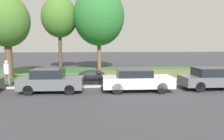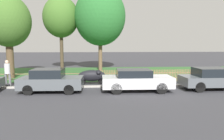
{
  "view_description": "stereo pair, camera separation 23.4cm",
  "coord_description": "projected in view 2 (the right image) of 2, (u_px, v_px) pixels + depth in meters",
  "views": [
    {
      "loc": [
        -5.6,
        -14.6,
        3.0
      ],
      "look_at": [
        -4.33,
        0.78,
        1.1
      ],
      "focal_mm": 35.0,
      "sensor_mm": 36.0,
      "label": 1
    },
    {
      "loc": [
        -5.36,
        -14.62,
        3.0
      ],
      "look_at": [
        -4.33,
        0.78,
        1.1
      ],
      "focal_mm": 35.0,
      "sensor_mm": 36.0,
      "label": 2
    }
  ],
  "objects": [
    {
      "name": "kerb_stone",
      "position": [
        174.0,
        85.0,
        15.29
      ],
      "size": [
        42.11,
        0.2,
        0.12
      ],
      "primitive_type": "cube",
      "color": "#B2ADA3",
      "rests_on": "ground"
    },
    {
      "name": "ground_plane",
      "position": [
        175.0,
        86.0,
        15.2
      ],
      "size": [
        120.0,
        120.0,
        0.0
      ],
      "primitive_type": "plane",
      "color": "#38383D"
    },
    {
      "name": "tree_behind_motorcycle",
      "position": [
        61.0,
        17.0,
        23.71
      ],
      "size": [
        3.87,
        3.87,
        8.05
      ],
      "color": "#473828",
      "rests_on": "ground"
    },
    {
      "name": "covered_motorcycle",
      "position": [
        93.0,
        76.0,
        15.85
      ],
      "size": [
        2.13,
        0.84,
        1.07
      ],
      "rotation": [
        0.0,
        0.0,
        0.07
      ],
      "color": "black",
      "rests_on": "ground"
    },
    {
      "name": "park_fence",
      "position": [
        165.0,
        75.0,
        17.35
      ],
      "size": [
        42.11,
        0.05,
        0.92
      ],
      "color": "olive",
      "rests_on": "ground"
    },
    {
      "name": "tree_mid_park",
      "position": [
        100.0,
        17.0,
        23.45
      ],
      "size": [
        5.47,
        5.47,
        9.01
      ],
      "color": "brown",
      "rests_on": "ground"
    },
    {
      "name": "parked_car_black_saloon",
      "position": [
        51.0,
        80.0,
        13.42
      ],
      "size": [
        3.86,
        1.86,
        1.44
      ],
      "rotation": [
        0.0,
        0.0,
        -0.03
      ],
      "color": "#51565B",
      "rests_on": "ground"
    },
    {
      "name": "pedestrian_by_lamp",
      "position": [
        7.0,
        72.0,
        15.13
      ],
      "size": [
        0.43,
        0.4,
        1.84
      ],
      "rotation": [
        0.0,
        0.0,
        0.09
      ],
      "color": "slate",
      "rests_on": "ground"
    },
    {
      "name": "parked_car_navy_estate",
      "position": [
        136.0,
        80.0,
        13.6
      ],
      "size": [
        4.36,
        1.81,
        1.38
      ],
      "rotation": [
        0.0,
        0.0,
        -0.01
      ],
      "color": "silver",
      "rests_on": "ground"
    },
    {
      "name": "tree_nearest_kerb",
      "position": [
        8.0,
        22.0,
        18.3
      ],
      "size": [
        3.77,
        3.77,
        7.02
      ],
      "color": "brown",
      "rests_on": "ground"
    },
    {
      "name": "grass_strip",
      "position": [
        150.0,
        72.0,
        22.45
      ],
      "size": [
        42.11,
        10.2,
        0.01
      ],
      "primitive_type": "cube",
      "color": "#33602D",
      "rests_on": "ground"
    },
    {
      "name": "parked_car_red_compact",
      "position": [
        213.0,
        78.0,
        14.17
      ],
      "size": [
        4.22,
        1.81,
        1.41
      ],
      "rotation": [
        0.0,
        0.0,
        0.01
      ],
      "color": "#51565B",
      "rests_on": "ground"
    }
  ]
}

